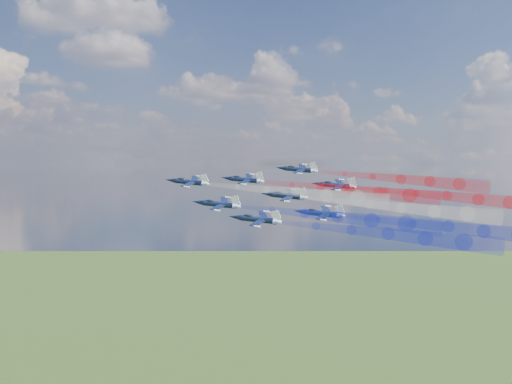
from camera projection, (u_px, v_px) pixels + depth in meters
name	position (u px, v px, depth m)	size (l,w,h in m)	color
jet_lead	(189.00, 182.00, 168.78)	(10.89, 13.61, 3.63)	black
trail_lead	(296.00, 193.00, 162.35)	(4.54, 50.45, 4.54)	white
jet_inner_left	(218.00, 204.00, 153.86)	(10.89, 13.61, 3.63)	black
trail_inner_left	(338.00, 217.00, 147.43)	(4.54, 50.45, 4.54)	#1725C7
jet_inner_right	(244.00, 180.00, 175.05)	(10.89, 13.61, 3.63)	black
trail_inner_right	(350.00, 190.00, 168.62)	(4.54, 50.45, 4.54)	red
jet_outer_left	(257.00, 219.00, 142.85)	(10.89, 13.61, 3.63)	black
trail_outer_left	(388.00, 234.00, 136.42)	(4.54, 50.45, 4.54)	#1725C7
jet_center_third	(286.00, 196.00, 162.72)	(10.89, 13.61, 3.63)	black
trail_center_third	(402.00, 208.00, 156.30)	(4.54, 50.45, 4.54)	white
jet_outer_right	(299.00, 170.00, 182.91)	(10.89, 13.61, 3.63)	black
trail_outer_right	(401.00, 179.00, 176.48)	(4.54, 50.45, 4.54)	red
jet_rear_left	(321.00, 214.00, 150.65)	(10.89, 13.61, 3.63)	black
trail_rear_left	(448.00, 227.00, 144.23)	(4.54, 50.45, 4.54)	#1725C7
jet_rear_right	(336.00, 185.00, 171.56)	(10.89, 13.61, 3.63)	black
trail_rear_right	(447.00, 196.00, 165.13)	(4.54, 50.45, 4.54)	red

